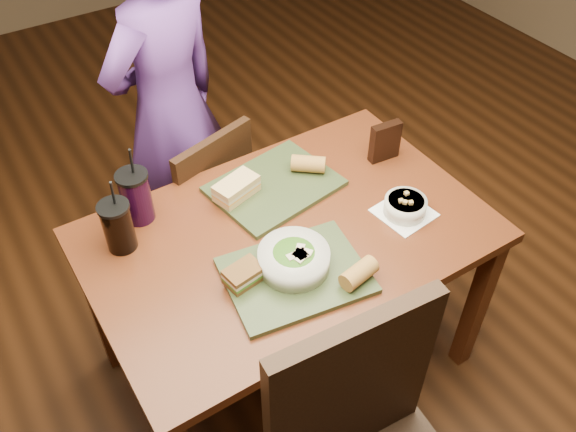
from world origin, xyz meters
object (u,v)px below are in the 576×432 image
object	(u,v)px
diner	(169,109)
cup_berry	(136,196)
salad_bowl	(294,258)
chip_bag	(385,142)
chair_far	(209,201)
tray_near	(296,275)
cup_cola	(118,226)
baguette_near	(359,273)
dining_table	(288,250)
sandwich_near	(244,275)
tray_far	(274,186)
soup_bowl	(405,206)
sandwich_far	(236,188)
baguette_far	(308,164)

from	to	relation	value
diner	cup_berry	distance (m)	0.59
salad_bowl	chip_bag	size ratio (longest dim) A/B	1.45
chair_far	tray_near	distance (m)	0.79
salad_bowl	cup_cola	world-z (taller)	cup_cola
chair_far	baguette_near	xyz separation A→B (m)	(0.09, -0.85, 0.33)
dining_table	cup_berry	xyz separation A→B (m)	(-0.38, 0.32, 0.19)
baguette_near	cup_berry	world-z (taller)	cup_berry
sandwich_near	baguette_near	size ratio (longest dim) A/B	1.03
tray_far	baguette_near	distance (m)	0.51
dining_table	tray_far	xyz separation A→B (m)	(0.07, 0.21, 0.10)
soup_bowl	sandwich_far	distance (m)	0.57
baguette_near	dining_table	bearing A→B (deg)	101.03
salad_bowl	chip_bag	bearing A→B (deg)	26.23
baguette_near	sandwich_far	bearing A→B (deg)	103.07
dining_table	baguette_near	distance (m)	0.34
dining_table	baguette_far	world-z (taller)	baguette_far
dining_table	baguette_far	xyz separation A→B (m)	(0.22, 0.21, 0.14)
cup_cola	tray_far	bearing A→B (deg)	-2.18
baguette_near	baguette_far	distance (m)	0.53
sandwich_near	chip_bag	size ratio (longest dim) A/B	0.81
baguette_far	cup_cola	size ratio (longest dim) A/B	0.44
tray_near	soup_bowl	xyz separation A→B (m)	(0.46, 0.04, 0.02)
tray_near	cup_berry	world-z (taller)	cup_berry
tray_far	cup_berry	bearing A→B (deg)	165.87
chair_far	salad_bowl	world-z (taller)	chair_far
dining_table	soup_bowl	distance (m)	0.42
diner	sandwich_far	distance (m)	0.58
tray_far	cup_cola	distance (m)	0.56
baguette_far	salad_bowl	bearing A→B (deg)	-129.29
baguette_near	soup_bowl	bearing A→B (deg)	26.96
chair_far	tray_far	world-z (taller)	chair_far
dining_table	chair_far	distance (m)	0.59
salad_bowl	sandwich_near	distance (m)	0.16
diner	baguette_far	world-z (taller)	diner
sandwich_near	chip_bag	world-z (taller)	chip_bag
diner	dining_table	bearing A→B (deg)	74.01
soup_bowl	baguette_near	world-z (taller)	baguette_near
sandwich_near	baguette_near	distance (m)	0.34
sandwich_near	cup_cola	bearing A→B (deg)	125.57
soup_bowl	chip_bag	xyz separation A→B (m)	(0.13, 0.27, 0.04)
dining_table	chip_bag	bearing A→B (deg)	14.98
soup_bowl	chip_bag	bearing A→B (deg)	64.82
sandwich_far	cup_berry	distance (m)	0.33
chip_bag	tray_far	bearing A→B (deg)	176.13
tray_far	chip_bag	distance (m)	0.44
baguette_far	cup_cola	xyz separation A→B (m)	(-0.70, 0.02, 0.04)
dining_table	baguette_near	world-z (taller)	baguette_near
chair_far	soup_bowl	bearing A→B (deg)	-59.17
cup_cola	cup_berry	size ratio (longest dim) A/B	0.94
tray_far	baguette_far	distance (m)	0.15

